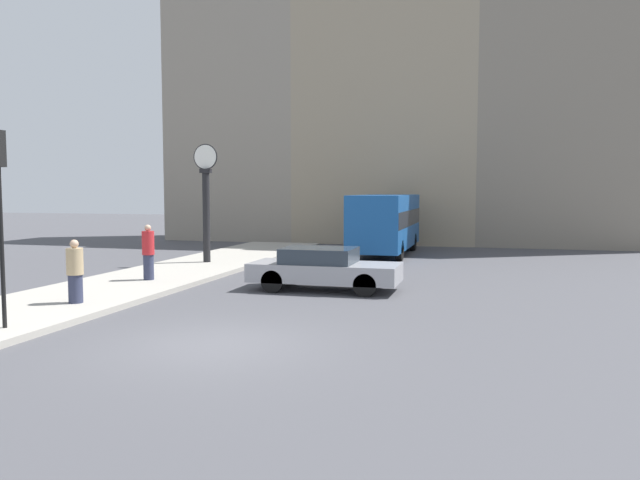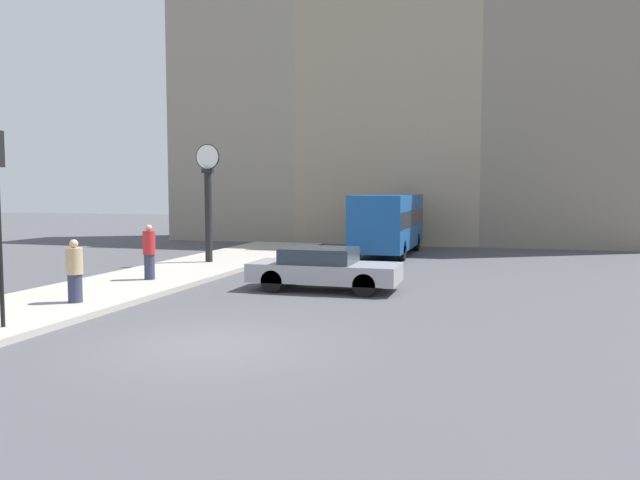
{
  "view_description": "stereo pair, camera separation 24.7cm",
  "coord_description": "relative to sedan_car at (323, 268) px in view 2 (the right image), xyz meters",
  "views": [
    {
      "loc": [
        5.27,
        -11.19,
        3.06
      ],
      "look_at": [
        0.13,
        7.46,
        1.52
      ],
      "focal_mm": 35.0,
      "sensor_mm": 36.0,
      "label": 1
    },
    {
      "loc": [
        5.5,
        -11.12,
        3.06
      ],
      "look_at": [
        0.13,
        7.46,
        1.52
      ],
      "focal_mm": 35.0,
      "sensor_mm": 36.0,
      "label": 2
    }
  ],
  "objects": [
    {
      "name": "sidewalk_corner",
      "position": [
        -6.15,
        2.8,
        -0.6
      ],
      "size": [
        3.99,
        23.82,
        0.16
      ],
      "primitive_type": "cube",
      "color": "#A39E93",
      "rests_on": "ground_plane"
    },
    {
      "name": "building_row",
      "position": [
        0.28,
        18.56,
        8.05
      ],
      "size": [
        28.25,
        5.0,
        19.03
      ],
      "color": "gray",
      "rests_on": "ground_plane"
    },
    {
      "name": "ground_plane",
      "position": [
        -0.34,
        -7.11,
        -0.68
      ],
      "size": [
        120.0,
        120.0,
        0.0
      ],
      "primitive_type": "plane",
      "color": "#47474C"
    },
    {
      "name": "street_clock",
      "position": [
        -6.2,
        4.77,
        1.93
      ],
      "size": [
        1.03,
        0.38,
        4.77
      ],
      "color": "black",
      "rests_on": "sidewalk_corner"
    },
    {
      "name": "bus_distant",
      "position": [
        0.08,
        11.07,
        0.94
      ],
      "size": [
        2.32,
        7.71,
        2.85
      ],
      "color": "#195199",
      "rests_on": "ground_plane"
    },
    {
      "name": "sedan_car",
      "position": [
        0.0,
        0.0,
        0.0
      ],
      "size": [
        4.55,
        1.85,
        1.31
      ],
      "color": "#9E9EA3",
      "rests_on": "ground_plane"
    },
    {
      "name": "pedestrian_tan_coat",
      "position": [
        -5.41,
        -4.6,
        0.28
      ],
      "size": [
        0.42,
        0.42,
        1.64
      ],
      "color": "#2D334C",
      "rests_on": "sidewalk_corner"
    },
    {
      "name": "pedestrian_red_top",
      "position": [
        -5.81,
        -0.36,
        0.37
      ],
      "size": [
        0.39,
        0.39,
        1.8
      ],
      "color": "#2D334C",
      "rests_on": "sidewalk_corner"
    }
  ]
}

